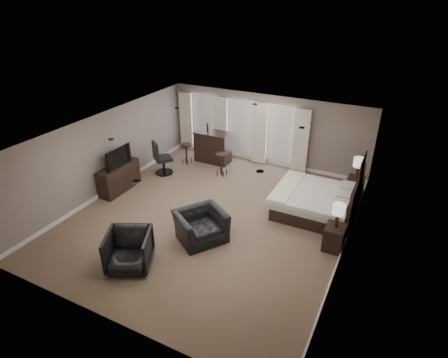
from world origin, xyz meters
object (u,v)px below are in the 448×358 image
at_px(armchair_far, 129,249).
at_px(bar_stool_right, 222,165).
at_px(nightstand_near, 334,237).
at_px(lamp_far, 358,168).
at_px(bed, 316,191).
at_px(dresser, 119,178).
at_px(tv, 117,163).
at_px(desk_chair, 163,158).
at_px(armchair_near, 201,221).
at_px(lamp_near, 338,216).
at_px(nightstand_far, 354,188).
at_px(bar_counter, 213,147).
at_px(bar_stool_left, 186,154).

bearing_deg(armchair_far, bar_stool_right, 66.84).
bearing_deg(nightstand_near, lamp_far, 90.00).
bearing_deg(bar_stool_right, lamp_far, 6.65).
bearing_deg(bed, dresser, -165.85).
bearing_deg(tv, desk_chair, -19.14).
bearing_deg(dresser, armchair_near, -16.71).
bearing_deg(lamp_near, desk_chair, 165.92).
distance_m(nightstand_far, bar_stool_right, 4.46).
xyz_separation_m(lamp_far, armchair_far, (-4.17, -5.81, -0.50)).
bearing_deg(desk_chair, dresser, 108.98).
bearing_deg(lamp_far, nightstand_near, -90.00).
height_order(bar_counter, bar_stool_right, bar_counter).
bearing_deg(armchair_near, armchair_far, -174.94).
height_order(bed, nightstand_near, bed).
xyz_separation_m(nightstand_near, nightstand_far, (0.00, 2.90, 0.01)).
height_order(lamp_far, dresser, lamp_far).
height_order(lamp_near, armchair_far, lamp_near).
height_order(nightstand_far, bar_stool_right, bar_stool_right).
distance_m(nightstand_near, bar_counter, 6.23).
relative_size(dresser, tv, 1.44).
height_order(dresser, armchair_near, armchair_near).
xyz_separation_m(dresser, armchair_far, (2.75, -2.84, 0.07)).
xyz_separation_m(bed, lamp_far, (0.89, 1.45, 0.31)).
xyz_separation_m(nightstand_far, lamp_near, (0.00, -2.90, 0.63)).
relative_size(bed, bar_stool_right, 2.66).
distance_m(lamp_far, bar_stool_left, 6.09).
relative_size(armchair_near, bar_stool_right, 1.48).
distance_m(lamp_near, bar_stool_left, 6.63).
bearing_deg(lamp_far, desk_chair, -168.34).
xyz_separation_m(bar_stool_right, desk_chair, (-1.91, -0.79, 0.20)).
bearing_deg(lamp_far, dresser, -156.77).
bearing_deg(bar_counter, nightstand_near, -32.03).
height_order(dresser, armchair_far, armchair_far).
bearing_deg(armchair_far, nightstand_near, 8.89).
bearing_deg(bed, tv, -165.85).
relative_size(nightstand_far, desk_chair, 0.55).
distance_m(nightstand_far, armchair_near, 5.20).
xyz_separation_m(lamp_near, lamp_far, (0.00, 2.90, 0.04)).
xyz_separation_m(nightstand_far, bar_counter, (-5.28, 0.40, 0.25)).
height_order(nightstand_near, bar_stool_right, bar_stool_right).
height_order(lamp_far, armchair_far, lamp_far).
bearing_deg(desk_chair, bed, -143.36).
height_order(tv, armchair_near, armchair_near).
bearing_deg(nightstand_far, dresser, -156.77).
relative_size(lamp_far, tv, 0.65).
xyz_separation_m(nightstand_far, bar_stool_left, (-6.05, -0.26, 0.06)).
distance_m(bar_stool_right, desk_chair, 2.08).
xyz_separation_m(lamp_near, tv, (-6.92, -0.07, -0.01)).
distance_m(bed, lamp_near, 1.72).
xyz_separation_m(lamp_far, armchair_near, (-3.21, -4.08, -0.48)).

